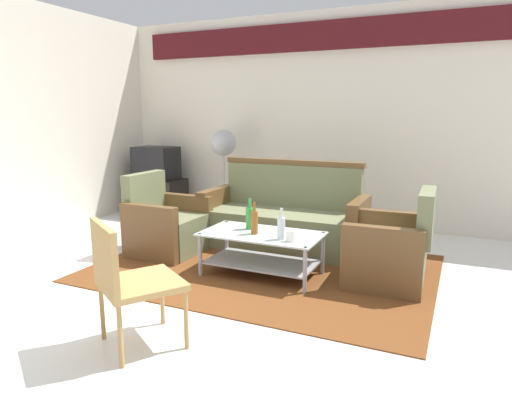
% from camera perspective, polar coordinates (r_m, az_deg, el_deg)
% --- Properties ---
extents(ground_plane, '(14.00, 14.00, 0.00)m').
position_cam_1_polar(ground_plane, '(3.70, -2.80, -12.39)').
color(ground_plane, white).
extents(wall_back, '(6.52, 0.19, 2.80)m').
position_cam_1_polar(wall_back, '(6.25, 10.31, 11.10)').
color(wall_back, silver).
rests_on(wall_back, ground).
extents(rug, '(3.17, 2.27, 0.01)m').
position_cam_1_polar(rug, '(4.50, 1.00, -7.88)').
color(rug, brown).
rests_on(rug, ground).
extents(couch, '(1.80, 0.75, 0.96)m').
position_cam_1_polar(couch, '(5.10, 3.54, -1.94)').
color(couch, '#6B704C').
rests_on(couch, rug).
extents(armchair_left, '(0.71, 0.77, 0.85)m').
position_cam_1_polar(armchair_left, '(5.02, -11.18, -2.70)').
color(armchair_left, '#6B704C').
rests_on(armchair_left, rug).
extents(armchair_right, '(0.72, 0.78, 0.85)m').
position_cam_1_polar(armchair_right, '(4.22, 16.49, -5.69)').
color(armchair_right, '#6B704C').
rests_on(armchair_right, rug).
extents(coffee_table, '(1.10, 0.60, 0.40)m').
position_cam_1_polar(coffee_table, '(4.24, 0.72, -5.34)').
color(coffee_table, silver).
rests_on(coffee_table, rug).
extents(bottle_green, '(0.08, 0.08, 0.30)m').
position_cam_1_polar(bottle_green, '(4.32, -0.77, -1.57)').
color(bottle_green, '#2D8C38').
rests_on(bottle_green, coffee_table).
extents(bottle_brown, '(0.06, 0.06, 0.30)m').
position_cam_1_polar(bottle_brown, '(4.15, -0.20, -2.12)').
color(bottle_brown, brown).
rests_on(bottle_brown, coffee_table).
extents(bottle_clear, '(0.07, 0.07, 0.28)m').
position_cam_1_polar(bottle_clear, '(3.97, 3.17, -2.85)').
color(bottle_clear, silver).
rests_on(bottle_clear, coffee_table).
extents(cup, '(0.08, 0.08, 0.10)m').
position_cam_1_polar(cup, '(3.93, 4.35, -3.87)').
color(cup, silver).
rests_on(cup, coffee_table).
extents(tv_stand, '(0.80, 0.50, 0.52)m').
position_cam_1_polar(tv_stand, '(7.07, -12.21, 1.13)').
color(tv_stand, black).
rests_on(tv_stand, ground).
extents(television, '(0.61, 0.45, 0.48)m').
position_cam_1_polar(television, '(7.00, -12.37, 5.17)').
color(television, black).
rests_on(television, tv_stand).
extents(pedestal_fan, '(0.36, 0.36, 1.27)m').
position_cam_1_polar(pedestal_fan, '(6.41, -4.09, 7.11)').
color(pedestal_fan, '#2D2D33').
rests_on(pedestal_fan, ground).
extents(wicker_chair, '(0.66, 0.66, 0.84)m').
position_cam_1_polar(wicker_chair, '(3.01, -15.87, -8.44)').
color(wicker_chair, '#AD844C').
rests_on(wicker_chair, ground).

